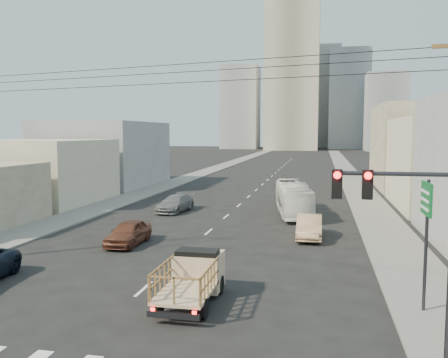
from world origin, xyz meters
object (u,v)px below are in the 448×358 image
(flatbed_pickup, at_px, (192,275))
(sedan_brown, at_px, (128,233))
(sedan_tan, at_px, (309,227))
(traffic_signal, at_px, (412,231))
(city_bus, at_px, (293,198))
(green_sign, at_px, (426,214))
(sedan_grey, at_px, (175,204))

(flatbed_pickup, height_order, sedan_brown, flatbed_pickup)
(sedan_tan, bearing_deg, traffic_signal, -80.38)
(city_bus, bearing_deg, green_sign, -82.94)
(city_bus, distance_m, sedan_brown, 15.50)
(flatbed_pickup, distance_m, sedan_brown, 10.69)
(sedan_grey, bearing_deg, sedan_tan, -27.55)
(sedan_brown, relative_size, traffic_signal, 0.71)
(sedan_brown, xyz_separation_m, traffic_signal, (13.64, -13.01, 3.35))
(flatbed_pickup, xyz_separation_m, sedan_brown, (-6.33, 8.61, -0.37))
(sedan_grey, distance_m, green_sign, 25.63)
(flatbed_pickup, xyz_separation_m, sedan_grey, (-7.15, 20.52, -0.40))
(flatbed_pickup, relative_size, city_bus, 0.46)
(city_bus, relative_size, sedan_tan, 2.14)
(city_bus, xyz_separation_m, sedan_tan, (1.50, -8.62, -0.59))
(sedan_tan, height_order, green_sign, green_sign)
(flatbed_pickup, relative_size, green_sign, 0.88)
(sedan_grey, height_order, traffic_signal, traffic_signal)
(city_bus, distance_m, sedan_grey, 9.94)
(sedan_brown, height_order, green_sign, green_sign)
(city_bus, bearing_deg, sedan_brown, -134.95)
(sedan_brown, relative_size, sedan_tan, 0.96)
(flatbed_pickup, height_order, sedan_tan, flatbed_pickup)
(sedan_brown, distance_m, sedan_grey, 11.95)
(city_bus, height_order, sedan_brown, city_bus)
(flatbed_pickup, xyz_separation_m, traffic_signal, (7.30, -4.40, 2.98))
(sedan_brown, bearing_deg, traffic_signal, -43.41)
(sedan_tan, bearing_deg, sedan_grey, 144.41)
(green_sign, bearing_deg, city_bus, 106.15)
(city_bus, relative_size, green_sign, 1.90)
(traffic_signal, relative_size, green_sign, 1.20)
(city_bus, height_order, sedan_grey, city_bus)
(green_sign, bearing_deg, sedan_grey, 128.51)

